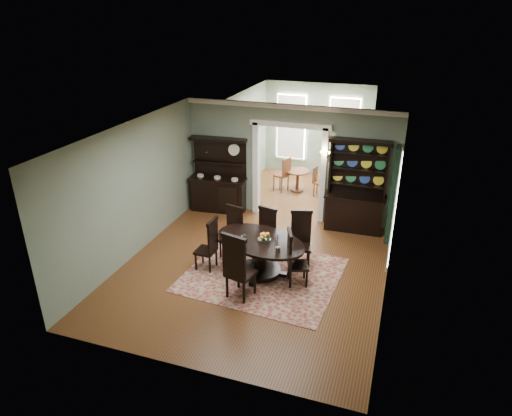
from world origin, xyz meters
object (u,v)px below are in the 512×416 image
(sideboard, at_px, (219,186))
(parlor_table, at_px, (298,178))
(welsh_dresser, at_px, (355,198))
(dining_table, at_px, (260,250))

(sideboard, bearing_deg, parlor_table, 44.91)
(sideboard, relative_size, welsh_dresser, 0.88)
(sideboard, bearing_deg, welsh_dresser, -5.55)
(dining_table, height_order, parlor_table, dining_table)
(sideboard, bearing_deg, dining_table, -58.09)
(dining_table, bearing_deg, parlor_table, 112.39)
(dining_table, distance_m, welsh_dresser, 3.17)
(sideboard, relative_size, parlor_table, 2.88)
(dining_table, bearing_deg, welsh_dresser, 77.82)
(dining_table, height_order, welsh_dresser, welsh_dresser)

